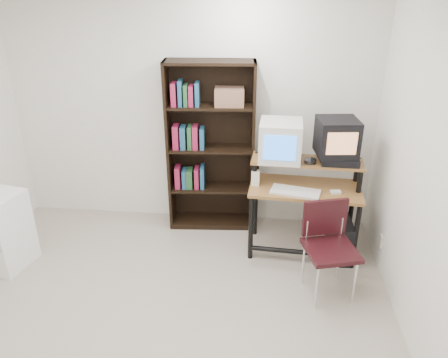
# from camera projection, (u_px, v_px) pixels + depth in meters

# --- Properties ---
(floor) EXTENTS (4.00, 4.00, 0.01)m
(floor) POSITION_uv_depth(u_px,v_px,m) (155.00, 338.00, 3.51)
(floor) COLOR #B9AB99
(floor) RESTS_ON ground
(back_wall) EXTENTS (4.00, 0.01, 2.60)m
(back_wall) POSITION_uv_depth(u_px,v_px,m) (191.00, 111.00, 4.76)
(back_wall) COLOR white
(back_wall) RESTS_ON floor
(right_wall) EXTENTS (0.01, 4.00, 2.60)m
(right_wall) POSITION_uv_depth(u_px,v_px,m) (448.00, 208.00, 2.78)
(right_wall) COLOR white
(right_wall) RESTS_ON floor
(computer_desk) EXTENTS (1.13, 0.62, 0.98)m
(computer_desk) POSITION_uv_depth(u_px,v_px,m) (305.00, 192.00, 4.38)
(computer_desk) COLOR olive
(computer_desk) RESTS_ON floor
(crt_monitor) EXTENTS (0.43, 0.44, 0.39)m
(crt_monitor) POSITION_uv_depth(u_px,v_px,m) (280.00, 141.00, 4.31)
(crt_monitor) COLOR silver
(crt_monitor) RESTS_ON computer_desk
(vcr) EXTENTS (0.37, 0.27, 0.08)m
(vcr) POSITION_uv_depth(u_px,v_px,m) (339.00, 160.00, 4.25)
(vcr) COLOR black
(vcr) RESTS_ON computer_desk
(crt_tv) EXTENTS (0.42, 0.41, 0.36)m
(crt_tv) POSITION_uv_depth(u_px,v_px,m) (337.00, 137.00, 4.21)
(crt_tv) COLOR black
(crt_tv) RESTS_ON vcr
(cd_spindle) EXTENTS (0.15, 0.15, 0.05)m
(cd_spindle) POSITION_uv_depth(u_px,v_px,m) (310.00, 162.00, 4.26)
(cd_spindle) COLOR #26262B
(cd_spindle) RESTS_ON computer_desk
(keyboard) EXTENTS (0.51, 0.31, 0.03)m
(keyboard) POSITION_uv_depth(u_px,v_px,m) (295.00, 192.00, 4.23)
(keyboard) COLOR silver
(keyboard) RESTS_ON computer_desk
(mousepad) EXTENTS (0.24, 0.20, 0.01)m
(mousepad) POSITION_uv_depth(u_px,v_px,m) (333.00, 193.00, 4.24)
(mousepad) COLOR black
(mousepad) RESTS_ON computer_desk
(mouse) EXTENTS (0.11, 0.07, 0.03)m
(mouse) POSITION_uv_depth(u_px,v_px,m) (336.00, 192.00, 4.21)
(mouse) COLOR white
(mouse) RESTS_ON mousepad
(desk_speaker) EXTENTS (0.08, 0.08, 0.17)m
(desk_speaker) POSITION_uv_depth(u_px,v_px,m) (256.00, 178.00, 4.36)
(desk_speaker) COLOR silver
(desk_speaker) RESTS_ON computer_desk
(pc_tower) EXTENTS (0.22, 0.46, 0.42)m
(pc_tower) POSITION_uv_depth(u_px,v_px,m) (339.00, 238.00, 4.46)
(pc_tower) COLOR black
(pc_tower) RESTS_ON floor
(school_chair) EXTENTS (0.53, 0.53, 0.86)m
(school_chair) POSITION_uv_depth(u_px,v_px,m) (328.00, 239.00, 3.86)
(school_chair) COLOR black
(school_chair) RESTS_ON floor
(bookshelf) EXTENTS (0.96, 0.38, 1.88)m
(bookshelf) POSITION_uv_depth(u_px,v_px,m) (210.00, 146.00, 4.76)
(bookshelf) COLOR black
(bookshelf) RESTS_ON floor
(mini_fridge) EXTENTS (0.54, 0.55, 0.77)m
(mini_fridge) POSITION_uv_depth(u_px,v_px,m) (0.00, 230.00, 4.26)
(mini_fridge) COLOR white
(mini_fridge) RESTS_ON floor
(wall_outlet) EXTENTS (0.02, 0.08, 0.12)m
(wall_outlet) POSITION_uv_depth(u_px,v_px,m) (381.00, 241.00, 4.24)
(wall_outlet) COLOR beige
(wall_outlet) RESTS_ON right_wall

